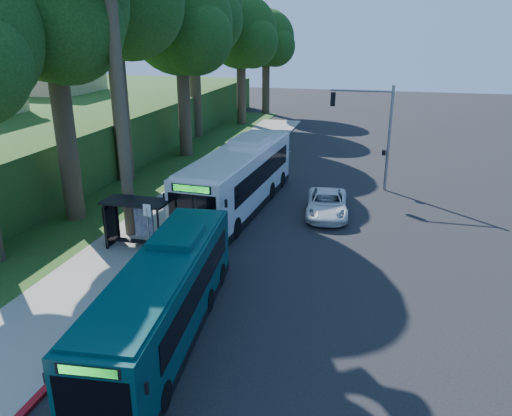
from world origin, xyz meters
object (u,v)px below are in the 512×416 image
(bus_shelter, at_px, (133,214))
(teal_bus, at_px, (165,296))
(pickup, at_px, (327,204))
(white_bus, at_px, (240,177))

(bus_shelter, distance_m, teal_bus, 8.17)
(teal_bus, bearing_deg, bus_shelter, 119.14)
(teal_bus, height_order, pickup, teal_bus)
(white_bus, relative_size, teal_bus, 1.22)
(bus_shelter, distance_m, pickup, 11.26)
(white_bus, relative_size, pickup, 2.67)
(teal_bus, relative_size, pickup, 2.19)
(bus_shelter, bearing_deg, white_bus, 63.42)
(bus_shelter, relative_size, pickup, 0.63)
(pickup, bearing_deg, teal_bus, -112.88)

